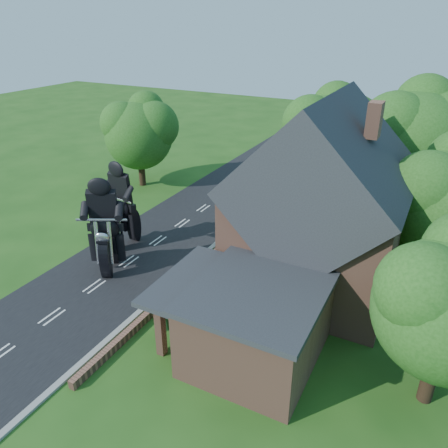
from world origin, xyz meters
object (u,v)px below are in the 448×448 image
at_px(house, 320,211).
at_px(motorcycle_follow, 125,234).
at_px(garden_wall, 207,260).
at_px(annex, 254,322).
at_px(motorcycle_lead, 110,257).

xyz_separation_m(house, motorcycle_follow, (-11.93, -1.44, -3.49)).
bearing_deg(house, motorcycle_follow, -173.14).
height_order(garden_wall, annex, annex).
distance_m(garden_wall, motorcycle_follow, 5.79).
distance_m(house, annex, 7.30).
bearing_deg(house, garden_wall, -170.83).
bearing_deg(motorcycle_follow, house, -167.04).
bearing_deg(house, motorcycle_lead, -158.37).
bearing_deg(motorcycle_follow, garden_wall, -169.56).
relative_size(house, motorcycle_lead, 5.51).
distance_m(motorcycle_lead, motorcycle_follow, 3.06).
bearing_deg(annex, garden_wall, 133.84).
height_order(garden_wall, house, house).
height_order(annex, motorcycle_follow, annex).
bearing_deg(annex, house, 84.76).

